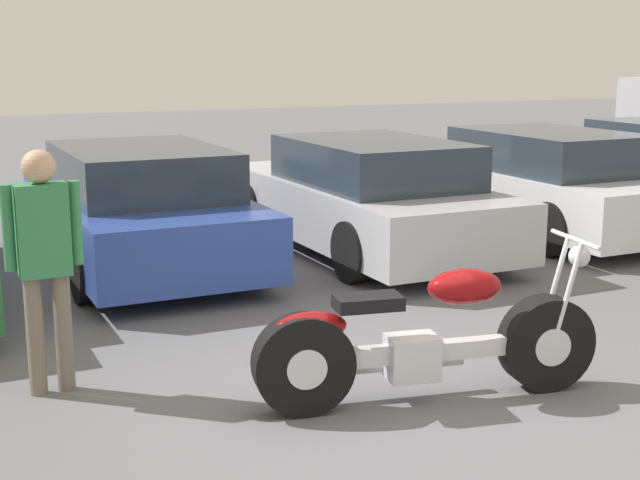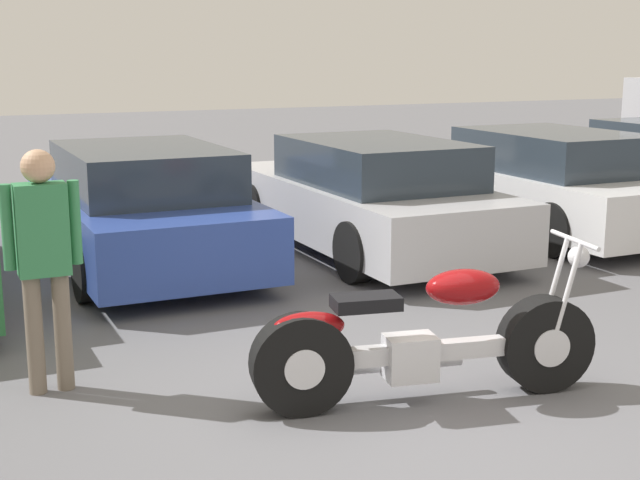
{
  "view_description": "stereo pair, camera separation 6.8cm",
  "coord_description": "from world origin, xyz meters",
  "px_view_note": "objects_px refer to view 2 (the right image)",
  "views": [
    {
      "loc": [
        -2.91,
        -4.58,
        2.33
      ],
      "look_at": [
        0.06,
        1.71,
        0.85
      ],
      "focal_mm": 50.0,
      "sensor_mm": 36.0,
      "label": 1
    },
    {
      "loc": [
        -2.84,
        -4.61,
        2.33
      ],
      "look_at": [
        0.06,
        1.71,
        0.85
      ],
      "focal_mm": 50.0,
      "sensor_mm": 36.0,
      "label": 2
    }
  ],
  "objects_px": {
    "parked_car_blue": "(141,207)",
    "person_standing": "(43,250)",
    "motorcycle": "(423,342)",
    "parked_car_white": "(542,183)",
    "parked_car_silver": "(368,197)"
  },
  "relations": [
    {
      "from": "parked_car_silver",
      "to": "person_standing",
      "type": "distance_m",
      "value": 5.18
    },
    {
      "from": "parked_car_white",
      "to": "parked_car_silver",
      "type": "bearing_deg",
      "value": -178.47
    },
    {
      "from": "motorcycle",
      "to": "parked_car_silver",
      "type": "bearing_deg",
      "value": 66.79
    },
    {
      "from": "parked_car_white",
      "to": "person_standing",
      "type": "height_order",
      "value": "person_standing"
    },
    {
      "from": "parked_car_silver",
      "to": "person_standing",
      "type": "bearing_deg",
      "value": -142.91
    },
    {
      "from": "motorcycle",
      "to": "parked_car_white",
      "type": "height_order",
      "value": "parked_car_white"
    },
    {
      "from": "motorcycle",
      "to": "parked_car_white",
      "type": "bearing_deg",
      "value": 44.56
    },
    {
      "from": "parked_car_blue",
      "to": "parked_car_white",
      "type": "xyz_separation_m",
      "value": [
        5.25,
        -0.35,
        0.0
      ]
    },
    {
      "from": "parked_car_blue",
      "to": "parked_car_silver",
      "type": "bearing_deg",
      "value": -8.99
    },
    {
      "from": "person_standing",
      "to": "parked_car_white",
      "type": "bearing_deg",
      "value": 25.28
    },
    {
      "from": "motorcycle",
      "to": "parked_car_blue",
      "type": "height_order",
      "value": "parked_car_blue"
    },
    {
      "from": "parked_car_silver",
      "to": "parked_car_white",
      "type": "height_order",
      "value": "same"
    },
    {
      "from": "parked_car_blue",
      "to": "person_standing",
      "type": "bearing_deg",
      "value": -112.98
    },
    {
      "from": "parked_car_blue",
      "to": "person_standing",
      "type": "distance_m",
      "value": 3.85
    },
    {
      "from": "parked_car_silver",
      "to": "person_standing",
      "type": "height_order",
      "value": "person_standing"
    }
  ]
}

